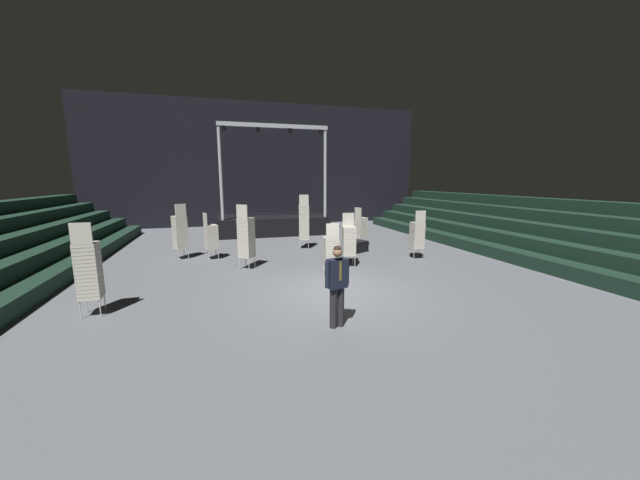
{
  "coord_description": "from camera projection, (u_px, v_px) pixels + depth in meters",
  "views": [
    {
      "loc": [
        -2.82,
        -8.49,
        3.04
      ],
      "look_at": [
        -0.24,
        0.38,
        1.4
      ],
      "focal_mm": 19.18,
      "sensor_mm": 36.0,
      "label": 1
    }
  ],
  "objects": [
    {
      "name": "ground_plane",
      "position": [
        332.0,
        294.0,
        9.34
      ],
      "size": [
        22.0,
        30.0,
        0.1
      ],
      "primitive_type": "cube",
      "color": "#515459"
    },
    {
      "name": "arena_end_wall",
      "position": [
        262.0,
        165.0,
        22.81
      ],
      "size": [
        22.0,
        0.3,
        8.0
      ],
      "primitive_type": "cube",
      "color": "black",
      "rests_on": "ground_plane"
    },
    {
      "name": "bleacher_bank_right",
      "position": [
        559.0,
        232.0,
        12.59
      ],
      "size": [
        3.75,
        24.0,
        2.25
      ],
      "rotation": [
        0.0,
        0.0,
        -1.57
      ],
      "color": "black",
      "rests_on": "ground_plane"
    },
    {
      "name": "stage_riser",
      "position": [
        273.0,
        223.0,
        19.55
      ],
      "size": [
        5.97,
        3.23,
        5.83
      ],
      "color": "black",
      "rests_on": "ground_plane"
    },
    {
      "name": "man_with_tie",
      "position": [
        337.0,
        282.0,
        6.98
      ],
      "size": [
        0.57,
        0.32,
        1.73
      ],
      "rotation": [
        0.0,
        0.0,
        3.38
      ],
      "color": "black",
      "rests_on": "ground_plane"
    },
    {
      "name": "chair_stack_front_left",
      "position": [
        417.0,
        235.0,
        13.19
      ],
      "size": [
        0.47,
        0.47,
        1.88
      ],
      "rotation": [
        0.0,
        0.0,
        6.22
      ],
      "color": "#B2B5BA",
      "rests_on": "ground_plane"
    },
    {
      "name": "chair_stack_front_right",
      "position": [
        211.0,
        236.0,
        13.07
      ],
      "size": [
        0.55,
        0.55,
        1.79
      ],
      "rotation": [
        0.0,
        0.0,
        5.0
      ],
      "color": "#B2B5BA",
      "rests_on": "ground_plane"
    },
    {
      "name": "chair_stack_mid_left",
      "position": [
        304.0,
        222.0,
        15.09
      ],
      "size": [
        0.52,
        0.52,
        2.39
      ],
      "rotation": [
        0.0,
        0.0,
        6.08
      ],
      "color": "#B2B5BA",
      "rests_on": "ground_plane"
    },
    {
      "name": "chair_stack_mid_right",
      "position": [
        180.0,
        232.0,
        13.08
      ],
      "size": [
        0.6,
        0.6,
        2.14
      ],
      "rotation": [
        0.0,
        0.0,
        0.52
      ],
      "color": "#B2B5BA",
      "rests_on": "ground_plane"
    },
    {
      "name": "chair_stack_mid_centre",
      "position": [
        331.0,
        249.0,
        10.79
      ],
      "size": [
        0.45,
        0.45,
        1.71
      ],
      "rotation": [
        0.0,
        0.0,
        6.25
      ],
      "color": "#B2B5BA",
      "rests_on": "ground_plane"
    },
    {
      "name": "chair_stack_rear_left",
      "position": [
        88.0,
        269.0,
        7.59
      ],
      "size": [
        0.45,
        0.45,
        2.14
      ],
      "rotation": [
        0.0,
        0.0,
        0.03
      ],
      "color": "#B2B5BA",
      "rests_on": "ground_plane"
    },
    {
      "name": "chair_stack_rear_right",
      "position": [
        349.0,
        240.0,
        11.98
      ],
      "size": [
        0.52,
        0.52,
        1.88
      ],
      "rotation": [
        0.0,
        0.0,
        2.95
      ],
      "color": "#B2B5BA",
      "rests_on": "ground_plane"
    },
    {
      "name": "chair_stack_rear_centre",
      "position": [
        361.0,
        227.0,
        15.58
      ],
      "size": [
        0.56,
        0.56,
        1.79
      ],
      "rotation": [
        0.0,
        0.0,
        5.03
      ],
      "color": "#B2B5BA",
      "rests_on": "ground_plane"
    },
    {
      "name": "chair_stack_aisle_left",
      "position": [
        246.0,
        237.0,
        11.64
      ],
      "size": [
        0.62,
        0.62,
        2.22
      ],
      "rotation": [
        0.0,
        0.0,
        5.63
      ],
      "color": "#B2B5BA",
      "rests_on": "ground_plane"
    },
    {
      "name": "equipment_road_case",
      "position": [
        356.0,
        246.0,
        14.5
      ],
      "size": [
        1.07,
        0.94,
        0.46
      ],
      "primitive_type": "cube",
      "rotation": [
        0.0,
        0.0,
        0.47
      ],
      "color": "black",
      "rests_on": "ground_plane"
    }
  ]
}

